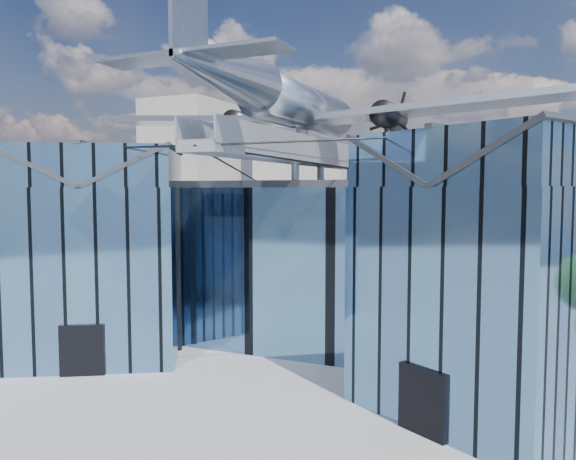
% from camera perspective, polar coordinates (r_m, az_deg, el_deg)
% --- Properties ---
extents(ground_plane, '(120.00, 120.00, 0.00)m').
position_cam_1_polar(ground_plane, '(29.95, -1.59, -14.14)').
color(ground_plane, gray).
extents(museum, '(32.88, 24.50, 17.60)m').
position_cam_1_polar(museum, '(34.00, 2.60, -2.37)').
color(museum, teal).
rests_on(museum, ground).
extents(bg_towers, '(77.00, 24.50, 26.00)m').
position_cam_1_polar(bg_towers, '(76.93, 15.80, 4.45)').
color(bg_towers, gray).
rests_on(bg_towers, ground).
extents(tree_side_w, '(3.83, 3.83, 4.63)m').
position_cam_1_polar(tree_side_w, '(49.40, -22.08, -3.43)').
color(tree_side_w, '#352215').
rests_on(tree_side_w, ground).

